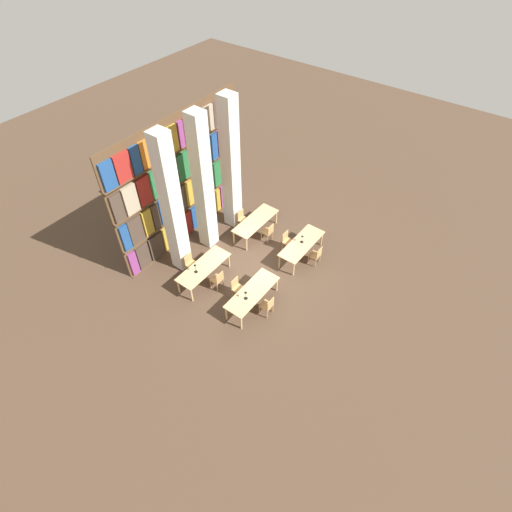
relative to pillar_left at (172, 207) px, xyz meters
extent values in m
plane|color=#4C3828|center=(1.67, -2.44, -3.00)|extent=(40.00, 40.00, 0.00)
cube|color=brown|center=(1.67, 1.19, -0.25)|extent=(6.89, 0.06, 5.50)
cube|color=brown|center=(1.67, 1.19, -2.98)|extent=(6.89, 0.35, 0.03)
cube|color=#84387A|center=(-1.51, 1.16, -2.40)|extent=(0.34, 0.20, 1.14)
cube|color=#47382D|center=(-1.01, 1.16, -2.40)|extent=(0.58, 0.20, 1.14)
cube|color=#47382D|center=(-0.30, 1.16, -2.40)|extent=(0.68, 0.20, 1.14)
cube|color=#B7932D|center=(0.34, 1.16, -2.40)|extent=(0.53, 0.20, 1.14)
cube|color=tan|center=(0.93, 1.16, -2.40)|extent=(0.59, 0.20, 1.14)
cube|color=maroon|center=(1.52, 1.16, -2.40)|extent=(0.49, 0.20, 1.14)
cube|color=navy|center=(2.08, 1.16, -2.40)|extent=(0.51, 0.20, 1.14)
cube|color=navy|center=(2.70, 1.16, -2.40)|extent=(0.67, 0.20, 1.14)
cube|color=#B7932D|center=(3.39, 1.16, -2.40)|extent=(0.62, 0.20, 1.14)
cube|color=#84387A|center=(3.94, 1.16, -2.40)|extent=(0.34, 0.20, 1.14)
cube|color=#236B38|center=(4.40, 1.16, -2.40)|extent=(0.43, 0.20, 1.14)
cube|color=tan|center=(4.87, 1.16, -2.40)|extent=(0.38, 0.20, 1.14)
cube|color=brown|center=(1.67, 1.19, -1.61)|extent=(6.89, 0.35, 0.03)
cube|color=navy|center=(-1.51, 1.16, -1.01)|extent=(0.33, 0.20, 1.16)
cube|color=#47382D|center=(-1.01, 1.16, -1.01)|extent=(0.61, 0.20, 1.16)
cube|color=#B7932D|center=(-0.43, 1.16, -1.01)|extent=(0.43, 0.20, 1.16)
cube|color=#47382D|center=(0.00, 1.16, -1.01)|extent=(0.33, 0.20, 1.16)
cube|color=navy|center=(0.46, 1.16, -1.01)|extent=(0.48, 0.20, 1.16)
cube|color=#236B38|center=(0.95, 1.16, -1.01)|extent=(0.41, 0.20, 1.16)
cube|color=#47382D|center=(1.41, 1.16, -1.01)|extent=(0.42, 0.20, 1.16)
cube|color=#B7932D|center=(1.89, 1.16, -1.01)|extent=(0.40, 0.20, 1.16)
cube|color=maroon|center=(2.34, 1.16, -1.01)|extent=(0.36, 0.20, 1.16)
cube|color=#B7932D|center=(2.74, 1.16, -1.01)|extent=(0.30, 0.20, 1.16)
cube|color=navy|center=(3.09, 1.16, -1.01)|extent=(0.33, 0.20, 1.16)
cube|color=#236B38|center=(3.63, 1.16, -1.01)|extent=(0.64, 0.20, 1.16)
cube|color=maroon|center=(4.32, 1.16, -1.01)|extent=(0.67, 0.20, 1.16)
cube|color=#236B38|center=(4.87, 1.16, -1.01)|extent=(0.29, 0.20, 1.16)
cube|color=brown|center=(1.67, 1.19, -0.23)|extent=(6.89, 0.35, 0.03)
cube|color=#47382D|center=(-1.45, 1.16, 0.36)|extent=(0.45, 0.20, 1.16)
cube|color=tan|center=(-0.87, 1.16, 0.36)|extent=(0.59, 0.20, 1.16)
cube|color=maroon|center=(-0.24, 1.16, 0.36)|extent=(0.57, 0.20, 1.16)
cube|color=#236B38|center=(0.21, 1.16, 0.36)|extent=(0.29, 0.20, 1.16)
cube|color=#B7932D|center=(0.58, 1.16, 0.36)|extent=(0.30, 0.20, 1.16)
cube|color=#B7932D|center=(0.90, 1.16, 0.36)|extent=(0.27, 0.20, 1.16)
cube|color=#84387A|center=(1.26, 1.16, 0.36)|extent=(0.37, 0.20, 1.16)
cube|color=#236B38|center=(1.77, 1.16, 0.36)|extent=(0.60, 0.20, 1.16)
cube|color=maroon|center=(2.29, 1.16, 0.36)|extent=(0.37, 0.20, 1.16)
cube|color=#47382D|center=(2.75, 1.16, 0.36)|extent=(0.42, 0.20, 1.16)
cube|color=navy|center=(3.13, 1.16, 0.36)|extent=(0.29, 0.20, 1.16)
cube|color=navy|center=(3.56, 1.16, 0.36)|extent=(0.48, 0.20, 1.16)
cube|color=#84387A|center=(4.16, 1.16, 0.36)|extent=(0.62, 0.20, 1.16)
cube|color=navy|center=(4.80, 1.16, 0.36)|extent=(0.53, 0.20, 1.16)
cube|color=brown|center=(1.67, 1.19, 1.14)|extent=(6.89, 0.35, 0.03)
cube|color=navy|center=(-1.43, 1.16, 1.67)|extent=(0.50, 0.20, 1.04)
cube|color=maroon|center=(-0.82, 1.16, 1.67)|extent=(0.62, 0.20, 1.04)
cube|color=navy|center=(-0.27, 1.16, 1.67)|extent=(0.37, 0.20, 1.04)
cube|color=orange|center=(0.20, 1.16, 1.67)|extent=(0.49, 0.20, 1.04)
cube|color=tan|center=(0.71, 1.16, 1.67)|extent=(0.47, 0.20, 1.04)
cube|color=#B7932D|center=(1.19, 1.16, 1.67)|extent=(0.40, 0.20, 1.04)
cube|color=#B7932D|center=(1.56, 1.16, 1.67)|extent=(0.30, 0.20, 1.04)
cube|color=#84387A|center=(1.90, 1.16, 1.67)|extent=(0.26, 0.20, 1.04)
cube|color=maroon|center=(2.26, 1.16, 1.67)|extent=(0.34, 0.20, 1.04)
cube|color=#84387A|center=(2.82, 1.16, 1.67)|extent=(0.65, 0.20, 1.04)
cube|color=tan|center=(3.45, 1.16, 1.67)|extent=(0.48, 0.20, 1.04)
cube|color=#47382D|center=(3.86, 1.16, 1.67)|extent=(0.28, 0.20, 1.04)
cube|color=maroon|center=(4.34, 1.16, 1.67)|extent=(0.53, 0.20, 1.04)
cube|color=maroon|center=(4.85, 1.16, 1.67)|extent=(0.40, 0.20, 1.04)
cube|color=beige|center=(0.00, 0.00, 0.00)|extent=(0.59, 0.59, 6.00)
cube|color=beige|center=(1.67, 0.00, 0.00)|extent=(0.59, 0.59, 6.00)
cube|color=beige|center=(3.33, 0.00, 0.00)|extent=(0.59, 0.59, 6.00)
cube|color=tan|center=(0.07, -3.58, -2.28)|extent=(2.36, 0.85, 0.04)
cylinder|color=tan|center=(-1.03, -3.92, -2.65)|extent=(0.07, 0.07, 0.70)
cylinder|color=tan|center=(1.17, -3.92, -2.65)|extent=(0.07, 0.07, 0.70)
cylinder|color=tan|center=(-1.03, -3.24, -2.65)|extent=(0.07, 0.07, 0.70)
cylinder|color=tan|center=(1.17, -3.24, -2.65)|extent=(0.07, 0.07, 0.70)
cylinder|color=tan|center=(-0.12, -4.05, -2.79)|extent=(0.04, 0.04, 0.42)
cylinder|color=tan|center=(0.24, -4.05, -2.79)|extent=(0.04, 0.04, 0.42)
cylinder|color=tan|center=(-0.12, -4.39, -2.79)|extent=(0.04, 0.04, 0.42)
cylinder|color=tan|center=(0.24, -4.39, -2.79)|extent=(0.04, 0.04, 0.42)
cube|color=tan|center=(0.06, -4.22, -2.56)|extent=(0.42, 0.40, 0.04)
cube|color=tan|center=(0.06, -4.41, -2.33)|extent=(0.40, 0.03, 0.42)
cylinder|color=tan|center=(0.24, -3.11, -2.79)|extent=(0.04, 0.04, 0.42)
cylinder|color=tan|center=(-0.12, -3.11, -2.79)|extent=(0.04, 0.04, 0.42)
cylinder|color=tan|center=(0.24, -2.77, -2.79)|extent=(0.04, 0.04, 0.42)
cylinder|color=tan|center=(-0.12, -2.77, -2.79)|extent=(0.04, 0.04, 0.42)
cube|color=tan|center=(0.06, -2.94, -2.56)|extent=(0.42, 0.40, 0.04)
cube|color=tan|center=(0.06, -2.75, -2.33)|extent=(0.40, 0.03, 0.42)
cylinder|color=black|center=(-0.31, -3.58, -2.25)|extent=(0.14, 0.14, 0.01)
cylinder|color=black|center=(-0.31, -3.58, -2.08)|extent=(0.02, 0.02, 0.32)
cone|color=black|center=(-0.31, -3.58, -1.89)|extent=(0.11, 0.11, 0.07)
cube|color=tan|center=(3.33, -3.66, -2.28)|extent=(2.36, 0.85, 0.04)
cylinder|color=tan|center=(2.23, -4.00, -2.65)|extent=(0.07, 0.07, 0.70)
cylinder|color=tan|center=(4.43, -4.00, -2.65)|extent=(0.07, 0.07, 0.70)
cylinder|color=tan|center=(2.23, -3.32, -2.65)|extent=(0.07, 0.07, 0.70)
cylinder|color=tan|center=(4.43, -3.32, -2.65)|extent=(0.07, 0.07, 0.70)
cylinder|color=tan|center=(3.15, -4.13, -2.79)|extent=(0.04, 0.04, 0.42)
cylinder|color=tan|center=(3.51, -4.13, -2.79)|extent=(0.04, 0.04, 0.42)
cylinder|color=tan|center=(3.15, -4.47, -2.79)|extent=(0.04, 0.04, 0.42)
cylinder|color=tan|center=(3.51, -4.47, -2.79)|extent=(0.04, 0.04, 0.42)
cube|color=tan|center=(3.33, -4.30, -2.56)|extent=(0.42, 0.40, 0.04)
cube|color=tan|center=(3.33, -4.49, -2.33)|extent=(0.40, 0.03, 0.42)
cylinder|color=tan|center=(3.51, -3.19, -2.79)|extent=(0.04, 0.04, 0.42)
cylinder|color=tan|center=(3.15, -3.19, -2.79)|extent=(0.04, 0.04, 0.42)
cylinder|color=tan|center=(3.51, -2.85, -2.79)|extent=(0.04, 0.04, 0.42)
cylinder|color=tan|center=(3.15, -2.85, -2.79)|extent=(0.04, 0.04, 0.42)
cube|color=tan|center=(3.33, -3.02, -2.56)|extent=(0.42, 0.40, 0.04)
cube|color=tan|center=(3.33, -2.83, -2.33)|extent=(0.40, 0.03, 0.42)
cylinder|color=black|center=(3.38, -3.62, -2.25)|extent=(0.14, 0.14, 0.01)
cylinder|color=black|center=(3.38, -3.62, -2.09)|extent=(0.02, 0.02, 0.30)
cone|color=black|center=(3.38, -3.62, -1.90)|extent=(0.11, 0.11, 0.07)
cube|color=tan|center=(-0.07, -1.31, -2.28)|extent=(2.36, 0.85, 0.04)
cylinder|color=tan|center=(-1.16, -1.65, -2.65)|extent=(0.07, 0.07, 0.70)
cylinder|color=tan|center=(1.03, -1.65, -2.65)|extent=(0.07, 0.07, 0.70)
cylinder|color=tan|center=(-1.16, -0.97, -2.65)|extent=(0.07, 0.07, 0.70)
cylinder|color=tan|center=(1.03, -0.97, -2.65)|extent=(0.07, 0.07, 0.70)
cylinder|color=tan|center=(-0.25, -1.78, -2.79)|extent=(0.04, 0.04, 0.42)
cylinder|color=tan|center=(0.11, -1.78, -2.79)|extent=(0.04, 0.04, 0.42)
cylinder|color=tan|center=(-0.25, -2.12, -2.79)|extent=(0.04, 0.04, 0.42)
cylinder|color=tan|center=(0.11, -2.12, -2.79)|extent=(0.04, 0.04, 0.42)
cube|color=tan|center=(-0.07, -1.95, -2.56)|extent=(0.42, 0.40, 0.04)
cube|color=tan|center=(-0.07, -2.14, -2.33)|extent=(0.40, 0.03, 0.42)
cylinder|color=tan|center=(0.11, -0.84, -2.79)|extent=(0.04, 0.04, 0.42)
cylinder|color=tan|center=(-0.25, -0.84, -2.79)|extent=(0.04, 0.04, 0.42)
cylinder|color=tan|center=(0.11, -0.50, -2.79)|extent=(0.04, 0.04, 0.42)
cylinder|color=tan|center=(-0.25, -0.50, -2.79)|extent=(0.04, 0.04, 0.42)
cube|color=tan|center=(-0.07, -0.67, -2.56)|extent=(0.42, 0.40, 0.04)
cube|color=tan|center=(-0.07, -0.48, -2.33)|extent=(0.40, 0.03, 0.42)
cylinder|color=black|center=(-0.45, -1.27, -2.25)|extent=(0.14, 0.14, 0.01)
cylinder|color=black|center=(-0.45, -1.27, -2.06)|extent=(0.02, 0.02, 0.35)
cone|color=black|center=(-0.45, -1.27, -1.85)|extent=(0.11, 0.11, 0.07)
cube|color=tan|center=(3.33, -1.28, -2.28)|extent=(2.36, 0.85, 0.04)
cylinder|color=tan|center=(2.23, -1.62, -2.65)|extent=(0.07, 0.07, 0.70)
cylinder|color=tan|center=(4.43, -1.62, -2.65)|extent=(0.07, 0.07, 0.70)
cylinder|color=tan|center=(2.23, -0.94, -2.65)|extent=(0.07, 0.07, 0.70)
cylinder|color=tan|center=(4.43, -0.94, -2.65)|extent=(0.07, 0.07, 0.70)
cylinder|color=tan|center=(3.13, -1.75, -2.79)|extent=(0.04, 0.04, 0.42)
cylinder|color=tan|center=(3.49, -1.75, -2.79)|extent=(0.04, 0.04, 0.42)
cylinder|color=tan|center=(3.13, -2.09, -2.79)|extent=(0.04, 0.04, 0.42)
cylinder|color=tan|center=(3.49, -2.09, -2.79)|extent=(0.04, 0.04, 0.42)
cube|color=tan|center=(3.31, -1.92, -2.56)|extent=(0.42, 0.40, 0.04)
cube|color=tan|center=(3.31, -2.11, -2.33)|extent=(0.40, 0.03, 0.42)
cylinder|color=tan|center=(3.49, -0.81, -2.79)|extent=(0.04, 0.04, 0.42)
cylinder|color=tan|center=(3.13, -0.81, -2.79)|extent=(0.04, 0.04, 0.42)
cylinder|color=tan|center=(3.49, -0.47, -2.79)|extent=(0.04, 0.04, 0.42)
cylinder|color=tan|center=(3.13, -0.47, -2.79)|extent=(0.04, 0.04, 0.42)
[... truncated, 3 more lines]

